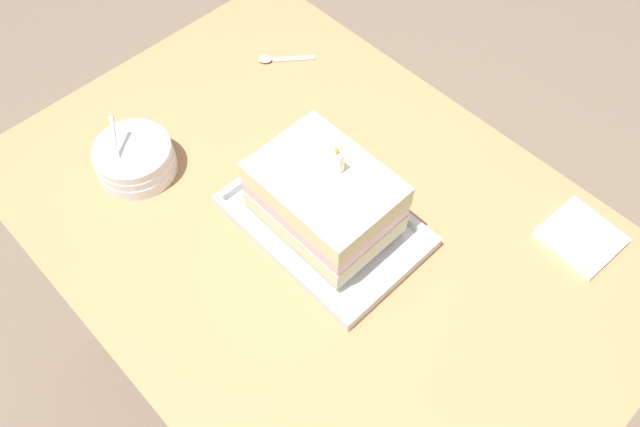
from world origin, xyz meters
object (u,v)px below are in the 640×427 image
object	(u,v)px
foil_tray	(324,223)
bowl_stack	(135,159)
napkin_pile	(581,237)
birthday_cake	(325,198)
serving_spoon_near_tray	(274,59)

from	to	relation	value
foil_tray	bowl_stack	xyz separation A→B (m)	(-0.32, -0.16, 0.02)
napkin_pile	bowl_stack	bearing A→B (deg)	-145.00
birthday_cake	serving_spoon_near_tray	bearing A→B (deg)	150.35
foil_tray	birthday_cake	bearing A→B (deg)	90.00
bowl_stack	serving_spoon_near_tray	world-z (taller)	bowl_stack
birthday_cake	bowl_stack	size ratio (longest dim) A/B	1.57
bowl_stack	serving_spoon_near_tray	size ratio (longest dim) A/B	1.42
birthday_cake	napkin_pile	world-z (taller)	birthday_cake
foil_tray	bowl_stack	distance (m)	0.35
serving_spoon_near_tray	napkin_pile	xyz separation A→B (m)	(0.67, 0.08, 0.00)
foil_tray	serving_spoon_near_tray	distance (m)	0.41
foil_tray	bowl_stack	bearing A→B (deg)	-153.73
bowl_stack	serving_spoon_near_tray	distance (m)	0.36
birthday_cake	foil_tray	bearing A→B (deg)	-90.00
bowl_stack	napkin_pile	world-z (taller)	bowl_stack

